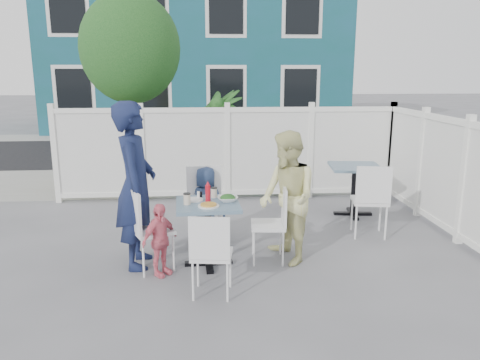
{
  "coord_description": "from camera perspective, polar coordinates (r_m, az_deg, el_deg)",
  "views": [
    {
      "loc": [
        -0.29,
        -5.55,
        2.2
      ],
      "look_at": [
        0.13,
        -0.05,
        0.91
      ],
      "focal_mm": 35.0,
      "sensor_mm": 36.0,
      "label": 1
    }
  ],
  "objects": [
    {
      "name": "ground",
      "position": [
        5.98,
        -1.3,
        -8.44
      ],
      "size": [
        80.0,
        80.0,
        0.0
      ],
      "primitive_type": "plane",
      "color": "slate"
    },
    {
      "name": "near_sidewalk",
      "position": [
        9.61,
        -2.52,
        -0.06
      ],
      "size": [
        24.0,
        2.6,
        0.01
      ],
      "primitive_type": "cube",
      "color": "gray",
      "rests_on": "ground"
    },
    {
      "name": "street",
      "position": [
        13.24,
        -3.05,
        3.58
      ],
      "size": [
        24.0,
        5.0,
        0.01
      ],
      "primitive_type": "cube",
      "color": "black",
      "rests_on": "ground"
    },
    {
      "name": "far_sidewalk",
      "position": [
        16.3,
        -3.31,
        5.4
      ],
      "size": [
        24.0,
        1.6,
        0.01
      ],
      "primitive_type": "cube",
      "color": "gray",
      "rests_on": "ground"
    },
    {
      "name": "building",
      "position": [
        19.57,
        -5.16,
        15.45
      ],
      "size": [
        11.0,
        6.0,
        6.0
      ],
      "color": "#155357",
      "rests_on": "ground"
    },
    {
      "name": "fence_back",
      "position": [
        8.09,
        -1.54,
        3.06
      ],
      "size": [
        5.86,
        0.08,
        1.6
      ],
      "color": "white",
      "rests_on": "ground"
    },
    {
      "name": "fence_right",
      "position": [
        7.12,
        23.26,
        0.59
      ],
      "size": [
        0.08,
        3.66,
        1.6
      ],
      "rotation": [
        0.0,
        0.0,
        1.57
      ],
      "color": "white",
      "rests_on": "ground"
    },
    {
      "name": "tree",
      "position": [
        8.96,
        -13.25,
        15.32
      ],
      "size": [
        1.8,
        1.62,
        3.59
      ],
      "color": "#382316",
      "rests_on": "ground"
    },
    {
      "name": "utility_cabinet",
      "position": [
        9.85,
        -15.15,
        3.8
      ],
      "size": [
        0.76,
        0.57,
        1.35
      ],
      "primitive_type": "cube",
      "rotation": [
        0.0,
        0.0,
        0.07
      ],
      "color": "gold",
      "rests_on": "ground"
    },
    {
      "name": "potted_shrub_a",
      "position": [
        8.75,
        -2.75,
        4.81
      ],
      "size": [
        1.46,
        1.46,
        1.87
      ],
      "primitive_type": "imported",
      "rotation": [
        0.0,
        0.0,
        5.34
      ],
      "color": "#154218",
      "rests_on": "ground"
    },
    {
      "name": "potted_shrub_b",
      "position": [
        8.83,
        6.4,
        3.48
      ],
      "size": [
        1.29,
        1.44,
        1.46
      ],
      "primitive_type": "imported",
      "rotation": [
        0.0,
        0.0,
        4.83
      ],
      "color": "#154218",
      "rests_on": "ground"
    },
    {
      "name": "main_table",
      "position": [
        5.35,
        -3.93,
        -4.51
      ],
      "size": [
        0.74,
        0.74,
        0.75
      ],
      "rotation": [
        0.0,
        0.0,
        0.05
      ],
      "color": "#3B647A",
      "rests_on": "ground"
    },
    {
      "name": "spare_table",
      "position": [
        7.41,
        13.8,
        0.37
      ],
      "size": [
        0.83,
        0.83,
        0.79
      ],
      "rotation": [
        0.0,
        0.0,
        -0.12
      ],
      "color": "#3B647A",
      "rests_on": "ground"
    },
    {
      "name": "chair_left",
      "position": [
        5.31,
        -11.49,
        -5.25
      ],
      "size": [
        0.55,
        0.56,
        0.94
      ],
      "rotation": [
        0.0,
        0.0,
        -1.15
      ],
      "color": "white",
      "rests_on": "ground"
    },
    {
      "name": "chair_right",
      "position": [
        5.49,
        4.25,
        -4.64
      ],
      "size": [
        0.43,
        0.44,
        0.91
      ],
      "rotation": [
        0.0,
        0.0,
        1.49
      ],
      "color": "white",
      "rests_on": "ground"
    },
    {
      "name": "chair_back",
      "position": [
        6.06,
        -4.34,
        -2.39
      ],
      "size": [
        0.47,
        0.46,
        1.0
      ],
      "rotation": [
        0.0,
        0.0,
        3.19
      ],
      "color": "white",
      "rests_on": "ground"
    },
    {
      "name": "chair_near",
      "position": [
        4.61,
        -3.58,
        -8.46
      ],
      "size": [
        0.44,
        0.43,
        0.87
      ],
      "rotation": [
        0.0,
        0.0,
        -0.14
      ],
      "color": "white",
      "rests_on": "ground"
    },
    {
      "name": "chair_spare",
      "position": [
        6.46,
        15.7,
        -1.85
      ],
      "size": [
        0.52,
        0.5,
        1.0
      ],
      "rotation": [
        0.0,
        0.0,
        -0.16
      ],
      "color": "white",
      "rests_on": "ground"
    },
    {
      "name": "man",
      "position": [
        5.38,
        -12.61,
        -0.67
      ],
      "size": [
        0.47,
        0.7,
        1.89
      ],
      "primitive_type": "imported",
      "rotation": [
        0.0,
        0.0,
        1.59
      ],
      "color": "#161F43",
      "rests_on": "ground"
    },
    {
      "name": "woman",
      "position": [
        5.42,
        5.8,
        -2.18
      ],
      "size": [
        0.77,
        0.89,
        1.55
      ],
      "primitive_type": "imported",
      "rotation": [
        0.0,
        0.0,
        -1.28
      ],
      "color": "#D5D152",
      "rests_on": "ground"
    },
    {
      "name": "boy",
      "position": [
        6.14,
        -4.17,
        -2.97
      ],
      "size": [
        0.57,
        0.47,
        1.0
      ],
      "primitive_type": "imported",
      "rotation": [
        0.0,
        0.0,
        2.77
      ],
      "color": "navy",
      "rests_on": "ground"
    },
    {
      "name": "toddler",
      "position": [
        5.2,
        -9.75,
        -7.21
      ],
      "size": [
        0.47,
        0.49,
        0.82
      ],
      "primitive_type": "imported",
      "rotation": [
        0.0,
        0.0,
        0.83
      ],
      "color": "pink",
      "rests_on": "ground"
    },
    {
      "name": "plate_main",
      "position": [
        5.15,
        -3.85,
        -3.17
      ],
      "size": [
        0.24,
        0.24,
        0.01
      ],
      "primitive_type": "cylinder",
      "color": "white",
      "rests_on": "main_table"
    },
    {
      "name": "plate_side",
      "position": [
        5.41,
        -5.68,
        -2.41
      ],
      "size": [
        0.22,
        0.22,
        0.02
      ],
      "primitive_type": "cylinder",
      "color": "white",
      "rests_on": "main_table"
    },
    {
      "name": "salad_bowl",
      "position": [
        5.33,
        -1.5,
        -2.33
      ],
      "size": [
        0.23,
        0.23,
        0.06
      ],
      "primitive_type": "imported",
      "color": "white",
      "rests_on": "main_table"
    },
    {
      "name": "coffee_cup_a",
      "position": [
        5.24,
        -6.48,
        -2.35
      ],
      "size": [
        0.08,
        0.08,
        0.12
      ],
      "primitive_type": "cylinder",
      "color": "beige",
      "rests_on": "main_table"
    },
    {
      "name": "coffee_cup_b",
      "position": [
        5.51,
        -3.19,
        -1.57
      ],
      "size": [
        0.07,
        0.07,
        0.11
      ],
      "primitive_type": "cylinder",
      "color": "beige",
      "rests_on": "main_table"
    },
    {
      "name": "ketchup_bottle",
      "position": [
        5.32,
        -3.93,
        -1.64
      ],
      "size": [
        0.06,
        0.06,
        0.19
      ],
      "primitive_type": "cylinder",
      "color": "red",
      "rests_on": "main_table"
    },
    {
      "name": "salt_shaker",
      "position": [
        5.5,
        -5.08,
        -1.79
      ],
      "size": [
        0.03,
        0.03,
        0.08
      ],
      "primitive_type": "cylinder",
      "color": "white",
      "rests_on": "main_table"
    },
    {
      "name": "pepper_shaker",
      "position": [
        5.53,
        -4.77,
        -1.77
      ],
      "size": [
        0.03,
        0.03,
        0.07
      ],
      "primitive_type": "cylinder",
      "color": "black",
      "rests_on": "main_table"
    }
  ]
}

